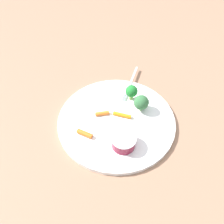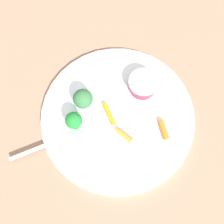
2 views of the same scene
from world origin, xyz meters
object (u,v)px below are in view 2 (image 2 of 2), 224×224
at_px(carrot_stick_2, 164,129).
at_px(fork, 50,144).
at_px(carrot_stick_0, 109,114).
at_px(plate, 118,118).
at_px(sauce_cup, 143,84).
at_px(broccoli_floret_1, 74,121).
at_px(broccoli_floret_0, 83,99).
at_px(carrot_stick_1, 124,135).

height_order(carrot_stick_2, fork, carrot_stick_2).
bearing_deg(fork, carrot_stick_0, -135.93).
xyz_separation_m(plate, sauce_cup, (-0.03, -0.08, 0.02)).
xyz_separation_m(plate, carrot_stick_0, (0.02, 0.00, 0.01)).
bearing_deg(broccoli_floret_1, plate, -152.26).
relative_size(carrot_stick_0, fork, 0.38).
relative_size(sauce_cup, carrot_stick_2, 1.46).
relative_size(broccoli_floret_0, broccoli_floret_1, 1.03).
bearing_deg(broccoli_floret_0, carrot_stick_0, 170.85).
bearing_deg(carrot_stick_0, plate, -175.54).
height_order(plate, carrot_stick_2, carrot_stick_2).
distance_m(carrot_stick_1, fork, 0.15).
bearing_deg(carrot_stick_2, broccoli_floret_0, -1.87).
xyz_separation_m(carrot_stick_0, carrot_stick_2, (-0.12, -0.00, 0.00)).
relative_size(sauce_cup, broccoli_floret_0, 1.23).
bearing_deg(carrot_stick_1, fork, 23.32).
height_order(sauce_cup, fork, sauce_cup).
bearing_deg(fork, carrot_stick_1, -156.68).
distance_m(broccoli_floret_0, fork, 0.11).
xyz_separation_m(broccoli_floret_0, fork, (0.04, 0.10, -0.03)).
bearing_deg(broccoli_floret_1, fork, 55.59).
relative_size(plate, fork, 2.43).
distance_m(sauce_cup, carrot_stick_0, 0.09).
bearing_deg(plate, fork, 39.41).
height_order(carrot_stick_0, carrot_stick_1, same).
height_order(broccoli_floret_0, broccoli_floret_1, broccoli_floret_0).
xyz_separation_m(carrot_stick_1, fork, (0.14, 0.06, -0.00)).
bearing_deg(broccoli_floret_0, carrot_stick_2, 178.13).
relative_size(broccoli_floret_0, carrot_stick_0, 0.99).
bearing_deg(broccoli_floret_0, carrot_stick_1, 157.17).
distance_m(carrot_stick_2, fork, 0.23).
bearing_deg(broccoli_floret_1, carrot_stick_2, -166.16).
height_order(plate, broccoli_floret_0, broccoli_floret_0).
bearing_deg(carrot_stick_2, sauce_cup, -49.20).
relative_size(broccoli_floret_1, carrot_stick_2, 1.15).
xyz_separation_m(sauce_cup, carrot_stick_0, (0.05, 0.08, -0.01)).
bearing_deg(broccoli_floret_0, sauce_cup, -146.47).
relative_size(sauce_cup, fork, 0.47).
xyz_separation_m(carrot_stick_0, carrot_stick_1, (-0.04, 0.03, 0.00)).
distance_m(carrot_stick_1, carrot_stick_2, 0.08).
xyz_separation_m(broccoli_floret_1, carrot_stick_1, (-0.10, -0.01, -0.02)).
bearing_deg(sauce_cup, carrot_stick_0, 58.03).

